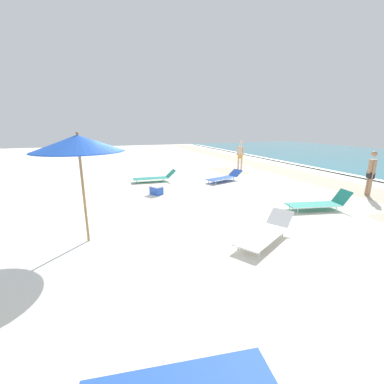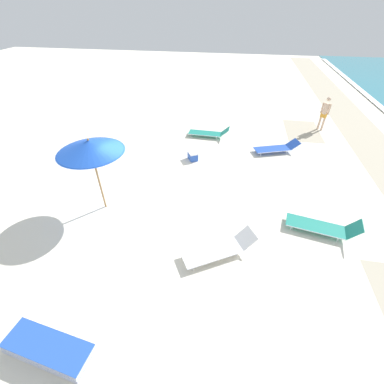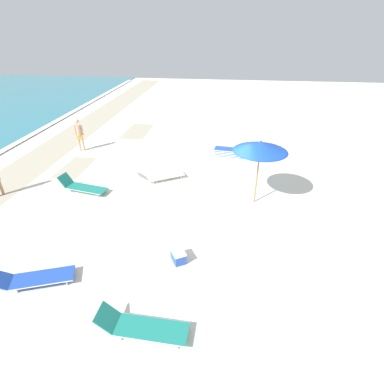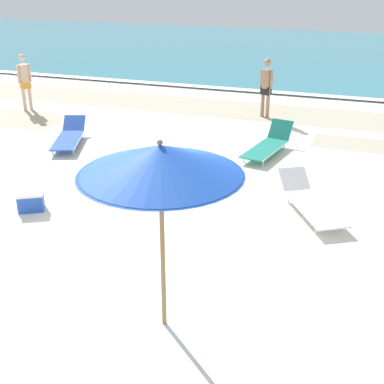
{
  "view_description": "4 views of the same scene",
  "coord_description": "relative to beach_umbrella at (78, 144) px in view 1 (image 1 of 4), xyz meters",
  "views": [
    {
      "loc": [
        7.21,
        -1.17,
        2.72
      ],
      "look_at": [
        0.16,
        1.31,
        0.78
      ],
      "focal_mm": 24.0,
      "sensor_mm": 36.0,
      "label": 1
    },
    {
      "loc": [
        7.15,
        2.51,
        5.86
      ],
      "look_at": [
        0.81,
        1.4,
        0.92
      ],
      "focal_mm": 24.0,
      "sensor_mm": 36.0,
      "label": 2
    },
    {
      "loc": [
        -9.46,
        -0.44,
        6.24
      ],
      "look_at": [
        -0.12,
        0.73,
        0.88
      ],
      "focal_mm": 28.0,
      "sensor_mm": 36.0,
      "label": 3
    },
    {
      "loc": [
        3.19,
        -7.06,
        4.52
      ],
      "look_at": [
        0.53,
        0.77,
        0.86
      ],
      "focal_mm": 50.0,
      "sensor_mm": 36.0,
      "label": 4
    }
  ],
  "objects": [
    {
      "name": "beachgoer_wading_adult",
      "position": [
        -0.78,
        10.38,
        -1.33
      ],
      "size": [
        0.41,
        0.3,
        1.76
      ],
      "rotation": [
        0.0,
        0.0,
        2.65
      ],
      "color": "#A37A5B",
      "rests_on": "ground_plane"
    },
    {
      "name": "sun_lounger_under_umbrella",
      "position": [
        -0.03,
        7.15,
        -2.11
      ],
      "size": [
        0.99,
        2.13,
        0.63
      ],
      "rotation": [
        0.0,
        0.0,
        -0.2
      ],
      "color": "#1E8475",
      "rests_on": "ground_plane"
    },
    {
      "name": "sun_lounger_near_water_left",
      "position": [
        -6.2,
        2.88,
        -2.11
      ],
      "size": [
        0.69,
        2.11,
        0.55
      ],
      "rotation": [
        0.0,
        0.0,
        -0.04
      ],
      "color": "#1E8475",
      "rests_on": "ground_plane"
    },
    {
      "name": "sun_lounger_beside_umbrella",
      "position": [
        -5.11,
        6.19,
        -2.12
      ],
      "size": [
        1.27,
        2.15,
        0.5
      ],
      "rotation": [
        0.0,
        0.0,
        0.35
      ],
      "color": "blue",
      "rests_on": "ground_plane"
    },
    {
      "name": "ground_plane",
      "position": [
        -0.96,
        1.65,
        -2.41
      ],
      "size": [
        60.0,
        60.0,
        0.16
      ],
      "color": "silver"
    },
    {
      "name": "beachgoer_shoreline_child",
      "position": [
        -8.13,
        8.76,
        -1.33
      ],
      "size": [
        0.31,
        0.39,
        1.76
      ],
      "rotation": [
        0.0,
        0.0,
        1.01
      ],
      "color": "beige",
      "rests_on": "ground_plane"
    },
    {
      "name": "cooler_box",
      "position": [
        -3.73,
        2.44,
        -2.14
      ],
      "size": [
        0.61,
        0.55,
        0.37
      ],
      "rotation": [
        0.0,
        0.0,
        0.52
      ],
      "color": "blue",
      "rests_on": "ground_plane"
    },
    {
      "name": "sun_lounger_near_water_right",
      "position": [
        1.39,
        4.09,
        -2.12
      ],
      "size": [
        1.6,
        2.14,
        0.53
      ],
      "rotation": [
        0.0,
        0.0,
        0.53
      ],
      "color": "white",
      "rests_on": "ground_plane"
    },
    {
      "name": "beach_umbrella",
      "position": [
        0.0,
        0.0,
        0.0
      ],
      "size": [
        2.01,
        2.01,
        2.59
      ],
      "color": "#9E7547",
      "rests_on": "ground_plane"
    }
  ]
}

